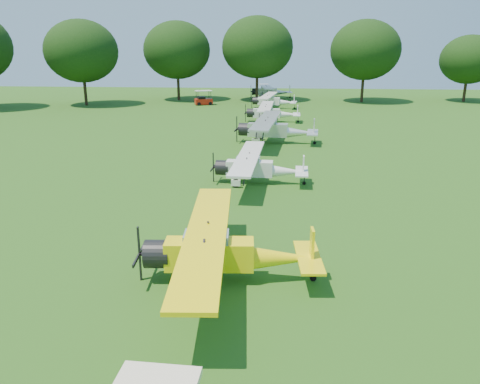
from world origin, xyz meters
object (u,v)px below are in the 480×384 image
Objects in this scene: aircraft_5 at (271,112)px; golf_cart at (203,100)px; aircraft_4 at (274,128)px; aircraft_3 at (257,166)px; aircraft_6 at (272,100)px; aircraft_7 at (270,90)px; aircraft_2 at (223,250)px.

golf_cart reaches higher than aircraft_5.
aircraft_3 is at bearing -88.99° from aircraft_4.
aircraft_6 is at bearing 96.27° from aircraft_4.
aircraft_7 is (-1.33, 38.06, -0.08)m from aircraft_4.
aircraft_7 is 3.96× the size of golf_cart.
aircraft_7 is at bearing 93.11° from aircraft_5.
aircraft_3 is 0.96× the size of aircraft_5.
aircraft_6 reaches higher than aircraft_5.
aircraft_2 is at bearing -97.25° from aircraft_7.
aircraft_4 reaches higher than aircraft_2.
aircraft_6 is 0.92× the size of aircraft_7.
aircraft_4 reaches higher than aircraft_7.
aircraft_5 is at bearing 84.53° from aircraft_2.
aircraft_3 is at bearing 83.36° from aircraft_2.
aircraft_2 is at bearing -84.27° from aircraft_6.
aircraft_6 is at bearing -94.30° from aircraft_7.
aircraft_5 is (0.83, 38.28, -0.07)m from aircraft_2.
aircraft_2 is 54.50m from golf_cart.
aircraft_4 reaches higher than aircraft_6.
aircraft_5 reaches higher than aircraft_3.
golf_cart is (-9.56, -10.43, -0.57)m from aircraft_7.
aircraft_7 is 14.16m from golf_cart.
aircraft_3 is 0.82× the size of aircraft_4.
aircraft_3 is 51.10m from aircraft_7.
aircraft_2 is at bearing -89.81° from aircraft_5.
aircraft_2 is at bearing -90.26° from aircraft_3.
aircraft_2 reaches higher than aircraft_5.
aircraft_5 is 3.59× the size of golf_cart.
aircraft_4 is 12.26m from aircraft_5.
aircraft_6 is 10.73m from golf_cart.
aircraft_7 is at bearing 85.71° from aircraft_2.
aircraft_6 is (0.21, 37.52, 0.05)m from aircraft_3.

